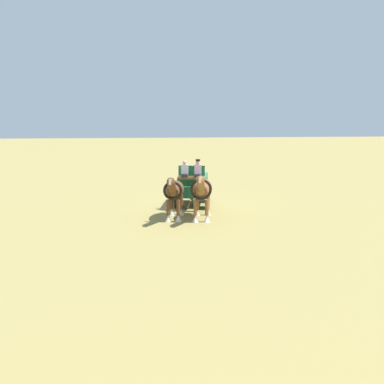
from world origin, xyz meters
The scene contains 4 objects.
ground_plane centered at (0.00, 0.00, 0.00)m, with size 220.00×220.00×0.00m, color #9E8C4C.
show_wagon centered at (0.17, -0.04, 1.15)m, with size 5.52×2.49×2.70m.
draft_horse_near centered at (3.65, -0.17, 1.42)m, with size 3.12×1.42×2.30m.
draft_horse_off centered at (3.38, -1.44, 1.34)m, with size 3.10×1.31×2.20m.
Camera 1 is at (23.06, -3.70, 4.56)m, focal length 39.38 mm.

